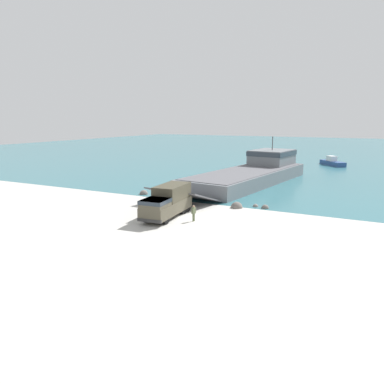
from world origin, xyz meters
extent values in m
plane|color=#B7B5AD|center=(0.00, 0.00, 0.00)|extent=(240.00, 240.00, 0.00)
cube|color=#336B75|center=(0.00, 96.70, 0.00)|extent=(240.00, 180.00, 0.01)
cube|color=slate|center=(-2.49, 22.88, 1.02)|extent=(12.39, 29.73, 2.05)
cube|color=#56565B|center=(-2.49, 22.88, 2.09)|extent=(11.55, 28.50, 0.08)
cube|color=slate|center=(-1.22, 32.68, 3.38)|extent=(7.11, 8.80, 2.67)
cube|color=#28333D|center=(-1.22, 32.68, 4.17)|extent=(7.30, 8.90, 0.80)
cylinder|color=#3F3F42|center=(-1.22, 32.68, 5.92)|extent=(0.16, 0.16, 2.40)
cube|color=#56565B|center=(-4.75, 5.52, 1.07)|extent=(8.17, 7.11, 2.10)
cube|color=#4C4738|center=(-3.24, -1.06, 1.06)|extent=(3.18, 8.02, 1.23)
cube|color=#4C4738|center=(-3.03, -3.63, 2.05)|extent=(2.59, 2.85, 0.76)
cube|color=#28333D|center=(-3.03, -3.63, 2.24)|extent=(2.67, 2.89, 0.38)
cube|color=#413C2E|center=(-3.35, 0.27, 2.47)|extent=(2.84, 5.16, 1.59)
cube|color=#2D2D2D|center=(-2.92, -4.88, 0.59)|extent=(2.59, 0.46, 0.32)
cylinder|color=black|center=(-2.01, -3.39, 0.68)|extent=(0.53, 1.39, 1.36)
cylinder|color=black|center=(-4.07, -3.56, 0.68)|extent=(0.53, 1.39, 1.36)
cylinder|color=black|center=(-2.37, 0.90, 0.68)|extent=(0.53, 1.39, 1.36)
cylinder|color=black|center=(-4.43, 0.73, 0.68)|extent=(0.53, 1.39, 1.36)
cylinder|color=black|center=(-2.46, 2.00, 0.68)|extent=(0.53, 1.39, 1.36)
cylinder|color=black|center=(-4.52, 1.82, 0.68)|extent=(0.53, 1.39, 1.36)
cylinder|color=#566042|center=(0.01, -1.34, 0.40)|extent=(0.14, 0.14, 0.80)
cylinder|color=#566042|center=(0.04, -1.16, 0.40)|extent=(0.14, 0.14, 0.80)
cube|color=#566042|center=(0.02, -1.25, 1.12)|extent=(0.32, 0.48, 0.63)
sphere|color=tan|center=(0.02, -1.25, 1.54)|extent=(0.22, 0.22, 0.22)
cube|color=navy|center=(6.82, 54.20, 0.49)|extent=(6.21, 7.05, 0.99)
cube|color=silver|center=(6.48, 54.63, 1.53)|extent=(2.54, 2.65, 1.08)
sphere|color=#66605B|center=(4.92, 7.52, 0.00)|extent=(0.87, 0.87, 0.87)
sphere|color=gray|center=(3.66, 7.83, 0.00)|extent=(0.66, 0.66, 0.66)
sphere|color=#66605B|center=(1.87, 6.29, 0.00)|extent=(1.40, 1.40, 1.40)
sphere|color=#66605B|center=(-12.33, 8.00, 0.00)|extent=(1.18, 1.18, 1.18)
camera|label=1|loc=(16.53, -34.02, 10.22)|focal=35.00mm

